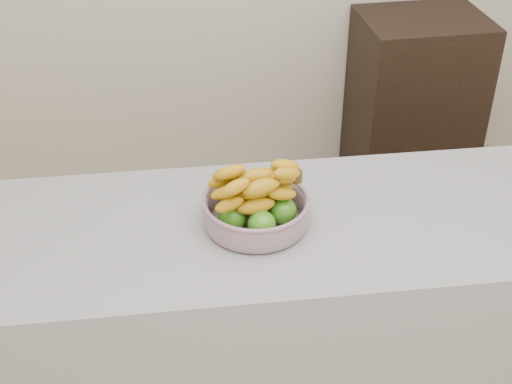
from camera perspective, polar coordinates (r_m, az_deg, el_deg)
counter at (r=2.18m, az=5.07°, el=-11.68°), size 2.00×0.60×0.90m
cabinet at (r=3.33m, az=12.35°, el=5.82°), size 0.54×0.44×0.95m
fruit_bowl at (r=1.82m, az=0.00°, el=-1.18°), size 0.28×0.28×0.17m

